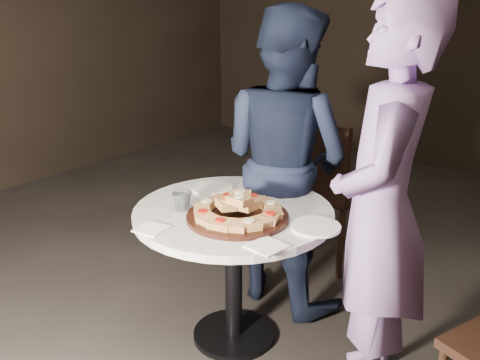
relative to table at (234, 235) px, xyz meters
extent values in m
plane|color=black|center=(0.08, -0.08, -0.57)|extent=(7.00, 7.00, 0.00)
cylinder|color=black|center=(0.00, 0.00, -0.56)|extent=(0.43, 0.43, 0.03)
cylinder|color=black|center=(0.00, 0.00, -0.22)|extent=(0.09, 0.09, 0.64)
cylinder|color=silver|center=(0.00, 0.00, 0.11)|extent=(0.98, 0.98, 0.04)
cylinder|color=black|center=(0.08, -0.08, 0.14)|extent=(0.58, 0.58, 0.02)
cube|color=#A67740|center=(0.24, -0.05, 0.17)|extent=(0.10, 0.12, 0.04)
cylinder|color=red|center=(0.24, -0.05, 0.19)|extent=(0.06, 0.06, 0.01)
cube|color=#A67740|center=(0.21, 0.01, 0.17)|extent=(0.12, 0.12, 0.04)
cube|color=#A67740|center=(0.17, 0.05, 0.17)|extent=(0.12, 0.12, 0.04)
cylinder|color=beige|center=(0.17, 0.05, 0.19)|extent=(0.06, 0.06, 0.01)
cube|color=#A67740|center=(0.11, 0.08, 0.17)|extent=(0.12, 0.10, 0.04)
cube|color=#A67740|center=(0.05, 0.08, 0.17)|extent=(0.10, 0.09, 0.04)
cylinder|color=red|center=(0.05, 0.08, 0.19)|extent=(0.05, 0.05, 0.01)
cube|color=#A67740|center=(0.00, 0.05, 0.17)|extent=(0.12, 0.12, 0.04)
cube|color=#A67740|center=(-0.05, 0.01, 0.17)|extent=(0.12, 0.12, 0.04)
cylinder|color=red|center=(-0.05, 0.01, 0.19)|extent=(0.06, 0.06, 0.01)
cube|color=#A67740|center=(-0.07, -0.05, 0.17)|extent=(0.08, 0.10, 0.04)
cube|color=#A67740|center=(-0.07, -0.11, 0.17)|extent=(0.10, 0.11, 0.04)
cylinder|color=beige|center=(-0.07, -0.11, 0.19)|extent=(0.05, 0.05, 0.01)
cube|color=#A67740|center=(-0.05, -0.16, 0.17)|extent=(0.12, 0.12, 0.04)
cube|color=#A67740|center=(0.00, -0.21, 0.17)|extent=(0.12, 0.12, 0.04)
cylinder|color=red|center=(0.00, -0.21, 0.19)|extent=(0.06, 0.06, 0.01)
cube|color=#A67740|center=(0.05, -0.23, 0.17)|extent=(0.11, 0.09, 0.04)
cube|color=#A67740|center=(0.11, -0.23, 0.17)|extent=(0.11, 0.10, 0.04)
cylinder|color=red|center=(0.11, -0.23, 0.19)|extent=(0.05, 0.05, 0.01)
cube|color=#A67740|center=(0.17, -0.21, 0.17)|extent=(0.12, 0.11, 0.04)
cube|color=#A67740|center=(0.21, -0.16, 0.17)|extent=(0.12, 0.12, 0.04)
cylinder|color=beige|center=(0.21, -0.16, 0.19)|extent=(0.06, 0.06, 0.01)
cube|color=#A67740|center=(0.24, -0.11, 0.17)|extent=(0.10, 0.11, 0.04)
cube|color=#A67740|center=(0.13, -0.05, 0.20)|extent=(0.08, 0.10, 0.04)
cylinder|color=#2D6B1E|center=(0.13, -0.05, 0.22)|extent=(0.05, 0.05, 0.01)
cube|color=#A67740|center=(0.06, -0.03, 0.20)|extent=(0.11, 0.09, 0.04)
cylinder|color=beige|center=(0.06, -0.03, 0.22)|extent=(0.05, 0.05, 0.01)
cube|color=#A67740|center=(0.04, -0.10, 0.20)|extent=(0.12, 0.11, 0.04)
cylinder|color=orange|center=(0.04, -0.10, 0.22)|extent=(0.06, 0.06, 0.01)
cube|color=#A67740|center=(0.11, -0.10, 0.23)|extent=(0.10, 0.07, 0.04)
cylinder|color=beige|center=(0.11, -0.10, 0.25)|extent=(0.05, 0.05, 0.01)
cube|color=#A67740|center=(0.08, -0.05, 0.23)|extent=(0.12, 0.11, 0.04)
cylinder|color=beige|center=(0.08, -0.05, 0.25)|extent=(0.06, 0.06, 0.01)
cylinder|color=white|center=(-0.25, 0.14, 0.14)|extent=(0.27, 0.27, 0.01)
cylinder|color=white|center=(0.41, 0.05, 0.14)|extent=(0.22, 0.22, 0.01)
imported|color=silver|center=(-0.18, -0.15, 0.17)|extent=(0.11, 0.11, 0.08)
cube|color=white|center=(-0.14, -0.39, 0.13)|extent=(0.14, 0.14, 0.01)
cube|color=white|center=(0.35, -0.22, 0.13)|extent=(0.15, 0.15, 0.01)
cube|color=black|center=(-0.05, 1.04, -0.09)|extent=(0.44, 0.44, 0.04)
cube|color=black|center=(-0.05, 0.82, 0.14)|extent=(0.44, 0.04, 0.48)
cylinder|color=black|center=(0.14, 1.23, -0.33)|extent=(0.04, 0.04, 0.48)
cylinder|color=black|center=(-0.24, 1.23, -0.33)|extent=(0.04, 0.04, 0.48)
cylinder|color=black|center=(0.14, 0.85, -0.33)|extent=(0.04, 0.04, 0.48)
cylinder|color=black|center=(-0.24, 0.85, -0.33)|extent=(0.04, 0.04, 0.48)
imported|color=black|center=(-0.05, 0.51, 0.23)|extent=(0.85, 0.70, 1.60)
imported|color=#8469AB|center=(0.68, 0.07, 0.27)|extent=(0.59, 0.71, 1.68)
camera|label=1|loc=(1.43, -1.79, 1.09)|focal=40.00mm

